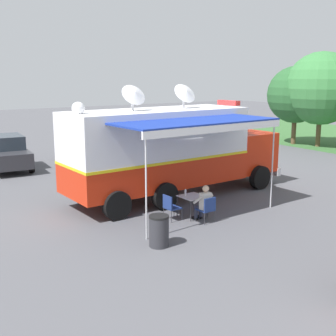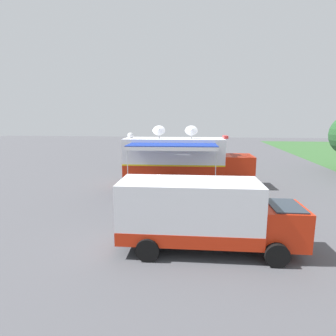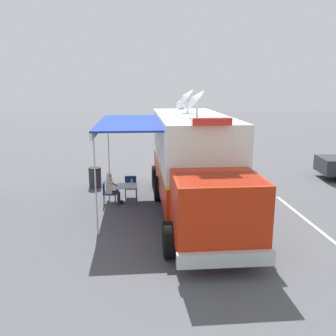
# 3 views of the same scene
# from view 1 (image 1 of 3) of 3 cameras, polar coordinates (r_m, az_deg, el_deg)

# --- Properties ---
(ground_plane) EXTENTS (100.00, 100.00, 0.00)m
(ground_plane) POSITION_cam_1_polar(r_m,az_deg,el_deg) (17.42, -1.37, -4.03)
(ground_plane) COLOR #515156
(lot_stripe) EXTENTS (0.32, 4.80, 0.01)m
(lot_stripe) POSITION_cam_1_polar(r_m,az_deg,el_deg) (21.47, -3.06, -0.97)
(lot_stripe) COLOR silver
(lot_stripe) RESTS_ON ground
(command_truck) EXTENTS (5.17, 9.58, 4.53)m
(command_truck) POSITION_cam_1_polar(r_m,az_deg,el_deg) (17.40, 0.69, 2.53)
(command_truck) COLOR red
(command_truck) RESTS_ON ground
(folding_table) EXTENTS (0.83, 0.83, 0.73)m
(folding_table) POSITION_cam_1_polar(r_m,az_deg,el_deg) (15.17, 3.16, -3.82)
(folding_table) COLOR silver
(folding_table) RESTS_ON ground
(water_bottle) EXTENTS (0.07, 0.07, 0.22)m
(water_bottle) POSITION_cam_1_polar(r_m,az_deg,el_deg) (15.17, 2.26, -3.18)
(water_bottle) COLOR silver
(water_bottle) RESTS_ON folding_table
(folding_chair_at_table) EXTENTS (0.50, 0.50, 0.87)m
(folding_chair_at_table) POSITION_cam_1_polar(r_m,az_deg,el_deg) (14.62, 5.09, -5.11)
(folding_chair_at_table) COLOR navy
(folding_chair_at_table) RESTS_ON ground
(folding_chair_beside_table) EXTENTS (0.50, 0.50, 0.87)m
(folding_chair_beside_table) POSITION_cam_1_polar(r_m,az_deg,el_deg) (14.81, 0.31, -4.84)
(folding_chair_beside_table) COLOR navy
(folding_chair_beside_table) RESTS_ON ground
(seated_responder) EXTENTS (0.67, 0.57, 1.25)m
(seated_responder) POSITION_cam_1_polar(r_m,az_deg,el_deg) (14.72, 4.61, -4.42)
(seated_responder) COLOR silver
(seated_responder) RESTS_ON ground
(trash_bin) EXTENTS (0.57, 0.57, 0.91)m
(trash_bin) POSITION_cam_1_polar(r_m,az_deg,el_deg) (12.65, -1.17, -8.08)
(trash_bin) COLOR #2D2D33
(trash_bin) RESTS_ON ground
(car_behind_truck) EXTENTS (4.33, 2.28, 1.76)m
(car_behind_truck) POSITION_cam_1_polar(r_m,az_deg,el_deg) (24.11, -20.01, 1.86)
(car_behind_truck) COLOR #2D2D33
(car_behind_truck) RESTS_ON ground
(car_far_corner) EXTENTS (4.22, 2.06, 1.76)m
(car_far_corner) POSITION_cam_1_polar(r_m,az_deg,el_deg) (25.44, -10.64, 2.87)
(car_far_corner) COLOR #B2B5BA
(car_far_corner) RESTS_ON ground
(tree_far_left) EXTENTS (3.92, 3.92, 5.40)m
(tree_far_left) POSITION_cam_1_polar(r_m,az_deg,el_deg) (32.24, 16.11, 9.04)
(tree_far_left) COLOR brown
(tree_far_left) RESTS_ON ground
(tree_left_of_centre) EXTENTS (4.83, 4.83, 6.31)m
(tree_left_of_centre) POSITION_cam_1_polar(r_m,az_deg,el_deg) (31.60, 19.12, 9.63)
(tree_left_of_centre) COLOR brown
(tree_left_of_centre) RESTS_ON ground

